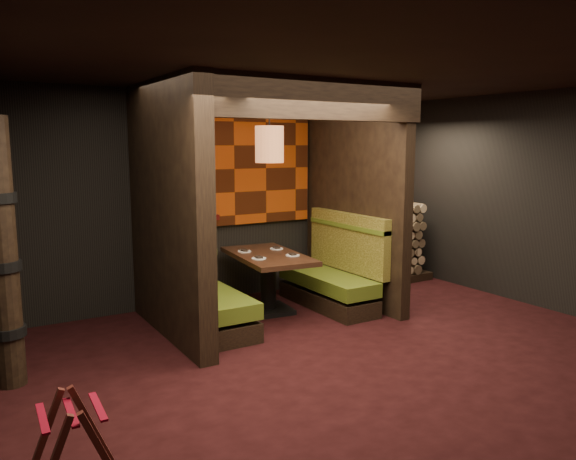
# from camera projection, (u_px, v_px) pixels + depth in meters

# --- Properties ---
(floor) EXTENTS (6.50, 5.50, 0.02)m
(floor) POSITION_uv_depth(u_px,v_px,m) (354.00, 359.00, 5.72)
(floor) COLOR black
(floor) RESTS_ON ground
(ceiling) EXTENTS (6.50, 5.50, 0.02)m
(ceiling) POSITION_uv_depth(u_px,v_px,m) (359.00, 69.00, 5.29)
(ceiling) COLOR black
(ceiling) RESTS_ON ground
(wall_back) EXTENTS (6.50, 0.02, 2.85)m
(wall_back) POSITION_uv_depth(u_px,v_px,m) (234.00, 197.00, 7.84)
(wall_back) COLOR black
(wall_back) RESTS_ON ground
(wall_right) EXTENTS (0.02, 5.50, 2.85)m
(wall_right) POSITION_uv_depth(u_px,v_px,m) (558.00, 202.00, 7.17)
(wall_right) COLOR black
(wall_right) RESTS_ON ground
(partition_left) EXTENTS (0.20, 2.20, 2.85)m
(partition_left) POSITION_uv_depth(u_px,v_px,m) (167.00, 211.00, 6.21)
(partition_left) COLOR black
(partition_left) RESTS_ON floor
(partition_right) EXTENTS (0.15, 2.10, 2.85)m
(partition_right) POSITION_uv_depth(u_px,v_px,m) (355.00, 199.00, 7.61)
(partition_right) COLOR black
(partition_right) RESTS_ON floor
(header_beam) EXTENTS (2.85, 0.18, 0.44)m
(header_beam) POSITION_uv_depth(u_px,v_px,m) (315.00, 99.00, 5.90)
(header_beam) COLOR black
(header_beam) RESTS_ON partition_left
(tapa_back_panel) EXTENTS (2.40, 0.06, 1.55)m
(tapa_back_panel) POSITION_uv_depth(u_px,v_px,m) (233.00, 169.00, 7.72)
(tapa_back_panel) COLOR #A93C0B
(tapa_back_panel) RESTS_ON wall_back
(tapa_side_panel) EXTENTS (0.04, 1.85, 1.45)m
(tapa_side_panel) POSITION_uv_depth(u_px,v_px,m) (171.00, 172.00, 6.35)
(tapa_side_panel) COLOR #A93C0B
(tapa_side_panel) RESTS_ON partition_left
(lacquer_shelf) EXTENTS (0.60, 0.12, 0.07)m
(lacquer_shelf) POSITION_uv_depth(u_px,v_px,m) (197.00, 218.00, 7.47)
(lacquer_shelf) COLOR #4F0D0B
(lacquer_shelf) RESTS_ON wall_back
(booth_bench_left) EXTENTS (0.68, 1.60, 1.14)m
(booth_bench_left) POSITION_uv_depth(u_px,v_px,m) (202.00, 296.00, 6.56)
(booth_bench_left) COLOR black
(booth_bench_left) RESTS_ON floor
(booth_bench_right) EXTENTS (0.68, 1.60, 1.14)m
(booth_bench_right) POSITION_uv_depth(u_px,v_px,m) (334.00, 276.00, 7.53)
(booth_bench_right) COLOR black
(booth_bench_right) RESTS_ON floor
(dining_table) EXTENTS (0.94, 1.53, 0.77)m
(dining_table) POSITION_uv_depth(u_px,v_px,m) (268.00, 272.00, 7.20)
(dining_table) COLOR black
(dining_table) RESTS_ON floor
(place_settings) EXTENTS (0.69, 0.73, 0.03)m
(place_settings) POSITION_uv_depth(u_px,v_px,m) (268.00, 253.00, 7.16)
(place_settings) COLOR white
(place_settings) RESTS_ON dining_table
(pendant_lamp) EXTENTS (0.35, 0.35, 0.92)m
(pendant_lamp) POSITION_uv_depth(u_px,v_px,m) (269.00, 144.00, 6.91)
(pendant_lamp) COLOR #A25E34
(pendant_lamp) RESTS_ON ceiling
(luggage_rack) EXTENTS (0.64, 0.46, 0.67)m
(luggage_rack) POSITION_uv_depth(u_px,v_px,m) (73.00, 445.00, 3.43)
(luggage_rack) COLOR #4E1D16
(luggage_rack) RESTS_ON floor
(totem_column) EXTENTS (0.31, 0.31, 2.40)m
(totem_column) POSITION_uv_depth(u_px,v_px,m) (2.00, 256.00, 4.91)
(totem_column) COLOR black
(totem_column) RESTS_ON floor
(firewood_stack) EXTENTS (1.73, 0.70, 1.22)m
(firewood_stack) POSITION_uv_depth(u_px,v_px,m) (378.00, 244.00, 8.78)
(firewood_stack) COLOR black
(firewood_stack) RESTS_ON floor
(mosaic_header) EXTENTS (1.83, 0.10, 0.56)m
(mosaic_header) POSITION_uv_depth(u_px,v_px,m) (366.00, 186.00, 8.93)
(mosaic_header) COLOR maroon
(mosaic_header) RESTS_ON wall_back
(bay_front_post) EXTENTS (0.08, 0.08, 2.85)m
(bay_front_post) POSITION_uv_depth(u_px,v_px,m) (348.00, 197.00, 7.87)
(bay_front_post) COLOR black
(bay_front_post) RESTS_ON floor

